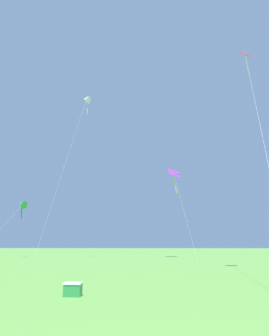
{
  "coord_description": "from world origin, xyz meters",
  "views": [
    {
      "loc": [
        -1.5,
        -2.18,
        1.63
      ],
      "look_at": [
        -4.26,
        30.57,
        10.35
      ],
      "focal_mm": 31.33,
      "sensor_mm": 36.0,
      "label": 1
    }
  ],
  "objects": [
    {
      "name": "kite_purple_streamer",
      "position": [
        0.83,
        39.67,
        11.23
      ],
      "size": [
        2.56,
        11.02,
        12.73
      ],
      "color": "purple",
      "rests_on": "ground_plane"
    },
    {
      "name": "picnic_cooler",
      "position": [
        -4.42,
        8.04,
        0.22
      ],
      "size": [
        0.6,
        0.4,
        0.44
      ],
      "color": "#2D8C47",
      "rests_on": "ground_plane"
    },
    {
      "name": "kite_green_small",
      "position": [
        -21.23,
        38.44,
        7.39
      ],
      "size": [
        1.55,
        11.33,
        8.1
      ],
      "color": "green",
      "rests_on": "ground_plane"
    },
    {
      "name": "kite_red_high",
      "position": [
        4.96,
        16.66,
        14.22
      ],
      "size": [
        3.62,
        11.47,
        15.99
      ],
      "color": "red",
      "rests_on": "ground_plane"
    },
    {
      "name": "kite_white_distant",
      "position": [
        -11.36,
        34.15,
        21.31
      ],
      "size": [
        2.92,
        8.61,
        21.99
      ],
      "color": "white",
      "rests_on": "ground_plane"
    }
  ]
}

